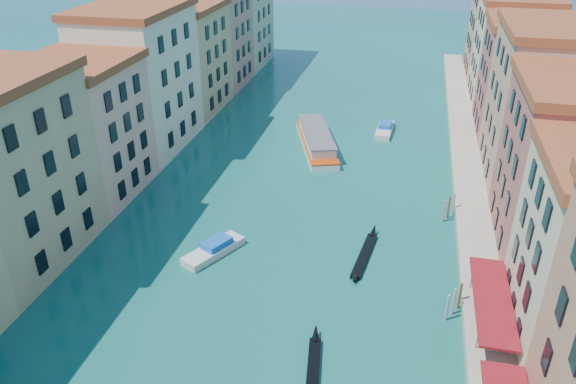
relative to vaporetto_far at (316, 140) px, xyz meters
name	(u,v)px	position (x,y,z in m)	size (l,w,h in m)	color
left_bank_palazzos	(120,97)	(-25.83, -11.12, 8.50)	(12.80, 128.40, 21.00)	#CFB691
right_bank_palazzos	(550,129)	(30.17, -10.80, 8.54)	(12.80, 128.40, 21.00)	#9F4436
quay	(469,190)	(22.17, -10.79, -0.71)	(4.00, 140.00, 1.00)	#A49985
vaporetto_far	(316,140)	(0.00, 0.00, 0.00)	(9.70, 18.35, 2.68)	silver
gondola_fore	(313,374)	(8.08, -46.23, -0.84)	(2.21, 10.79, 2.15)	black
gondola_far	(365,254)	(10.39, -28.10, -0.88)	(2.19, 11.28, 1.60)	black
motorboat_mid	(214,249)	(-5.58, -31.24, -0.60)	(5.53, 7.69, 1.54)	silver
motorboat_far	(385,129)	(9.86, 8.52, -0.60)	(2.70, 7.66, 1.57)	silver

